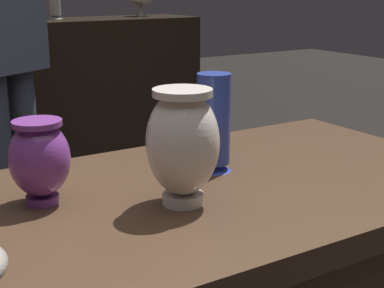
{
  "coord_description": "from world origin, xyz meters",
  "views": [
    {
      "loc": [
        -0.59,
        -0.9,
        1.19
      ],
      "look_at": [
        -0.04,
        -0.03,
        0.9
      ],
      "focal_mm": 54.26,
      "sensor_mm": 36.0,
      "label": 1
    }
  ],
  "objects_px": {
    "vase_centerpiece": "(183,143)",
    "visitor_center_back": "(2,29)",
    "vase_tall_behind": "(40,158)",
    "vase_right_accent": "(214,124)",
    "shelf_vase_far_right": "(141,0)"
  },
  "relations": [
    {
      "from": "vase_right_accent",
      "to": "vase_centerpiece",
      "type": "bearing_deg",
      "value": -139.87
    },
    {
      "from": "vase_centerpiece",
      "to": "visitor_center_back",
      "type": "xyz_separation_m",
      "value": [
        0.1,
        1.53,
        0.09
      ]
    },
    {
      "from": "vase_tall_behind",
      "to": "shelf_vase_far_right",
      "type": "distance_m",
      "value": 2.55
    },
    {
      "from": "vase_centerpiece",
      "to": "vase_right_accent",
      "type": "height_order",
      "value": "vase_centerpiece"
    },
    {
      "from": "vase_centerpiece",
      "to": "shelf_vase_far_right",
      "type": "relative_size",
      "value": 1.45
    },
    {
      "from": "vase_centerpiece",
      "to": "vase_tall_behind",
      "type": "bearing_deg",
      "value": 147.21
    },
    {
      "from": "vase_right_accent",
      "to": "shelf_vase_far_right",
      "type": "height_order",
      "value": "shelf_vase_far_right"
    },
    {
      "from": "visitor_center_back",
      "to": "vase_tall_behind",
      "type": "bearing_deg",
      "value": 48.41
    },
    {
      "from": "vase_centerpiece",
      "to": "vase_tall_behind",
      "type": "distance_m",
      "value": 0.26
    },
    {
      "from": "shelf_vase_far_right",
      "to": "vase_right_accent",
      "type": "bearing_deg",
      "value": -113.81
    },
    {
      "from": "vase_tall_behind",
      "to": "visitor_center_back",
      "type": "distance_m",
      "value": 1.43
    },
    {
      "from": "vase_tall_behind",
      "to": "visitor_center_back",
      "type": "bearing_deg",
      "value": 77.41
    },
    {
      "from": "vase_right_accent",
      "to": "visitor_center_back",
      "type": "relative_size",
      "value": 0.12
    },
    {
      "from": "vase_right_accent",
      "to": "shelf_vase_far_right",
      "type": "distance_m",
      "value": 2.38
    },
    {
      "from": "vase_centerpiece",
      "to": "vase_tall_behind",
      "type": "height_order",
      "value": "vase_centerpiece"
    }
  ]
}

